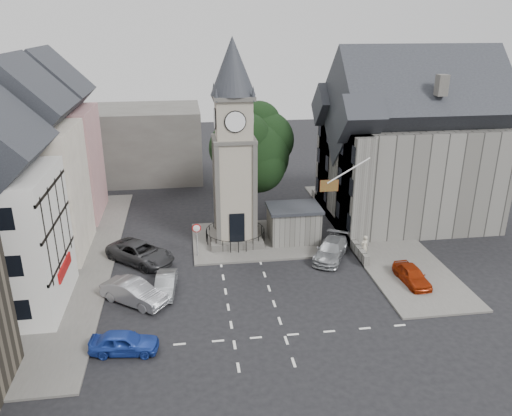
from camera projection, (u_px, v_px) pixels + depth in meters
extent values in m
plane|color=black|center=(247.00, 290.00, 34.10)|extent=(120.00, 120.00, 0.00)
cube|color=#595651|center=(75.00, 261.00, 37.98)|extent=(6.00, 30.00, 0.14)
cube|color=#595651|center=(373.00, 233.00, 43.07)|extent=(6.00, 26.00, 0.14)
cube|color=#595651|center=(253.00, 240.00, 41.68)|extent=(10.00, 8.00, 0.16)
cube|color=silver|center=(259.00, 337.00, 29.01)|extent=(20.00, 8.00, 0.01)
cube|color=#4C4944|center=(235.00, 238.00, 41.38)|extent=(4.20, 4.20, 0.70)
torus|color=black|center=(235.00, 230.00, 41.12)|extent=(4.86, 4.86, 0.06)
cube|color=gray|center=(235.00, 188.00, 39.84)|extent=(3.00, 3.00, 8.00)
cube|color=black|center=(237.00, 227.00, 39.49)|extent=(1.20, 0.25, 2.40)
cube|color=#4C4944|center=(234.00, 139.00, 38.42)|extent=(3.30, 3.30, 0.25)
cube|color=gray|center=(233.00, 118.00, 37.85)|extent=(2.70, 2.70, 3.20)
cylinder|color=white|center=(235.00, 122.00, 36.55)|extent=(1.50, 0.12, 1.50)
cube|color=#4C4944|center=(233.00, 97.00, 37.28)|extent=(3.10, 3.10, 0.30)
cone|color=#202228|center=(233.00, 66.00, 36.48)|extent=(3.40, 3.40, 4.20)
cube|color=#5D5B55|center=(294.00, 225.00, 41.18)|extent=(4.00, 3.00, 2.80)
cube|color=#202228|center=(294.00, 208.00, 40.63)|extent=(4.30, 3.30, 0.25)
cylinder|color=black|center=(251.00, 196.00, 45.62)|extent=(0.70, 0.70, 4.40)
cylinder|color=black|center=(197.00, 243.00, 38.33)|extent=(0.10, 0.10, 2.50)
cone|color=#A50C0C|center=(196.00, 228.00, 37.79)|extent=(0.70, 0.06, 0.70)
cone|color=white|center=(196.00, 228.00, 37.77)|extent=(0.54, 0.04, 0.54)
cube|color=#B57C7F|center=(55.00, 165.00, 45.09)|extent=(7.50, 7.00, 10.00)
cube|color=beige|center=(31.00, 194.00, 37.68)|extent=(7.50, 7.00, 10.00)
cube|color=#4C4944|center=(113.00, 144.00, 57.01)|extent=(20.00, 10.00, 8.00)
cube|color=#5D5B55|center=(408.00, 172.00, 44.80)|extent=(14.00, 10.00, 9.00)
cube|color=#5D5B55|center=(354.00, 187.00, 40.74)|extent=(1.60, 4.40, 9.00)
cube|color=#5D5B55|center=(330.00, 164.00, 47.22)|extent=(1.60, 4.40, 9.00)
cube|color=#5D5B55|center=(336.00, 222.00, 44.41)|extent=(0.40, 16.00, 0.90)
cylinder|color=white|center=(349.00, 171.00, 36.38)|extent=(3.17, 0.10, 1.89)
plane|color=#B21414|center=(329.00, 186.00, 36.58)|extent=(1.40, 0.00, 1.40)
imported|color=#1C399E|center=(124.00, 342.00, 27.52)|extent=(3.94, 1.97, 1.29)
imported|color=gray|center=(134.00, 292.00, 32.33)|extent=(4.63, 4.05, 1.51)
imported|color=#323234|center=(140.00, 253.00, 37.75)|extent=(5.85, 5.61, 1.54)
imported|color=gray|center=(166.00, 284.00, 33.62)|extent=(1.62, 3.80, 1.22)
imported|color=gray|center=(331.00, 250.00, 38.43)|extent=(4.12, 5.24, 1.42)
imported|color=#942408|center=(412.00, 275.00, 34.77)|extent=(1.71, 3.80, 1.27)
imported|color=#B9B199|center=(364.00, 247.00, 38.41)|extent=(0.78, 0.63, 1.85)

